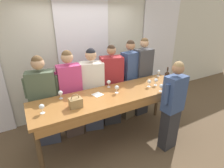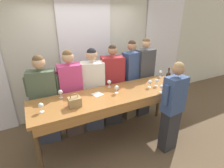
% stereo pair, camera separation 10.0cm
% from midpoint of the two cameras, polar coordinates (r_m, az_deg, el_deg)
% --- Properties ---
extents(ground_plane, '(18.00, 18.00, 0.00)m').
position_cam_midpoint_polar(ground_plane, '(3.60, -0.21, -17.89)').
color(ground_plane, brown).
extents(wall_back, '(12.00, 0.06, 2.80)m').
position_cam_midpoint_polar(wall_back, '(4.15, -9.89, 9.27)').
color(wall_back, beige).
rests_on(wall_back, ground_plane).
extents(curtain_panel_center, '(1.20, 0.03, 2.69)m').
position_cam_midpoint_polar(curtain_panel_center, '(4.11, -9.53, 8.33)').
color(curtain_panel_center, white).
rests_on(curtain_panel_center, ground_plane).
extents(curtain_panel_right, '(1.20, 0.03, 2.69)m').
position_cam_midpoint_polar(curtain_panel_right, '(5.28, 14.55, 11.12)').
color(curtain_panel_right, white).
rests_on(curtain_panel_right, ground_plane).
extents(tasting_bar, '(2.82, 0.77, 1.02)m').
position_cam_midpoint_polar(tasting_bar, '(3.06, 0.01, -5.04)').
color(tasting_bar, '#9E6633').
rests_on(tasting_bar, ground_plane).
extents(wine_bottle, '(0.09, 0.09, 0.33)m').
position_cam_midpoint_polar(wine_bottle, '(3.58, 16.67, 2.12)').
color(wine_bottle, black).
rests_on(wine_bottle, tasting_bar).
extents(handbag, '(0.19, 0.14, 0.21)m').
position_cam_midpoint_polar(handbag, '(2.66, -12.85, -5.87)').
color(handbag, '#997A4C').
rests_on(handbag, tasting_bar).
extents(wine_glass_front_left, '(0.07, 0.07, 0.14)m').
position_cam_midpoint_polar(wine_glass_front_left, '(3.59, 21.45, 1.14)').
color(wine_glass_front_left, white).
rests_on(wine_glass_front_left, tasting_bar).
extents(wine_glass_front_mid, '(0.07, 0.07, 0.14)m').
position_cam_midpoint_polar(wine_glass_front_mid, '(3.93, 14.29, 3.88)').
color(wine_glass_front_mid, white).
rests_on(wine_glass_front_mid, tasting_bar).
extents(wine_glass_front_right, '(0.07, 0.07, 0.14)m').
position_cam_midpoint_polar(wine_glass_front_right, '(3.02, 0.62, -1.22)').
color(wine_glass_front_right, white).
rests_on(wine_glass_front_right, tasting_bar).
extents(wine_glass_center_left, '(0.07, 0.07, 0.14)m').
position_cam_midpoint_polar(wine_glass_center_left, '(2.64, -23.01, -6.93)').
color(wine_glass_center_left, white).
rests_on(wine_glass_center_left, tasting_bar).
extents(wine_glass_center_mid, '(0.07, 0.07, 0.14)m').
position_cam_midpoint_polar(wine_glass_center_mid, '(3.18, 14.96, -0.72)').
color(wine_glass_center_mid, white).
rests_on(wine_glass_center_mid, tasting_bar).
extents(wine_glass_center_right, '(0.07, 0.07, 0.14)m').
position_cam_midpoint_polar(wine_glass_center_right, '(2.96, -17.42, -2.85)').
color(wine_glass_center_right, white).
rests_on(wine_glass_center_right, tasting_bar).
extents(wine_glass_back_left, '(0.07, 0.07, 0.14)m').
position_cam_midpoint_polar(wine_glass_back_left, '(3.42, 13.33, 1.13)').
color(wine_glass_back_left, white).
rests_on(wine_glass_back_left, tasting_bar).
extents(wine_glass_back_mid, '(0.07, 0.07, 0.14)m').
position_cam_midpoint_polar(wine_glass_back_mid, '(3.33, 11.20, 0.71)').
color(wine_glass_back_mid, white).
rests_on(wine_glass_back_mid, tasting_bar).
extents(wine_glass_back_right, '(0.07, 0.07, 0.14)m').
position_cam_midpoint_polar(wine_glass_back_right, '(3.25, -1.94, 0.58)').
color(wine_glass_back_right, white).
rests_on(wine_glass_back_right, tasting_bar).
extents(napkin, '(0.19, 0.19, 0.00)m').
position_cam_midpoint_polar(napkin, '(3.01, -5.67, -3.46)').
color(napkin, white).
rests_on(napkin, tasting_bar).
extents(guest_olive_jacket, '(0.57, 0.32, 1.70)m').
position_cam_midpoint_polar(guest_olive_jacket, '(3.33, -22.08, -5.44)').
color(guest_olive_jacket, '#383D51').
rests_on(guest_olive_jacket, ground_plane).
extents(guest_pink_top, '(0.53, 0.26, 1.74)m').
position_cam_midpoint_polar(guest_pink_top, '(3.38, -14.12, -3.43)').
color(guest_pink_top, '#473833').
rests_on(guest_pink_top, ground_plane).
extents(guest_cream_sweater, '(0.55, 0.38, 1.73)m').
position_cam_midpoint_polar(guest_cream_sweater, '(3.51, -7.18, -2.27)').
color(guest_cream_sweater, '#383D51').
rests_on(guest_cream_sweater, ground_plane).
extents(guest_striped_shirt, '(0.55, 0.37, 1.75)m').
position_cam_midpoint_polar(guest_striped_shirt, '(3.67, -0.96, -0.84)').
color(guest_striped_shirt, '#28282D').
rests_on(guest_striped_shirt, ground_plane).
extents(guest_navy_coat, '(0.47, 0.29, 1.81)m').
position_cam_midpoint_polar(guest_navy_coat, '(3.86, 4.88, 1.32)').
color(guest_navy_coat, brown).
rests_on(guest_navy_coat, ground_plane).
extents(guest_beige_cap, '(0.51, 0.27, 1.83)m').
position_cam_midpoint_polar(guest_beige_cap, '(4.06, 9.07, 2.07)').
color(guest_beige_cap, '#28282D').
rests_on(guest_beige_cap, ground_plane).
extents(host_pouring, '(0.47, 0.25, 1.64)m').
position_cam_midpoint_polar(host_pouring, '(3.14, 18.22, -7.03)').
color(host_pouring, '#28282D').
rests_on(host_pouring, ground_plane).
extents(potted_plant, '(0.32, 0.32, 0.65)m').
position_cam_midpoint_polar(potted_plant, '(5.07, 11.92, -0.97)').
color(potted_plant, '#4C4C51').
rests_on(potted_plant, ground_plane).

